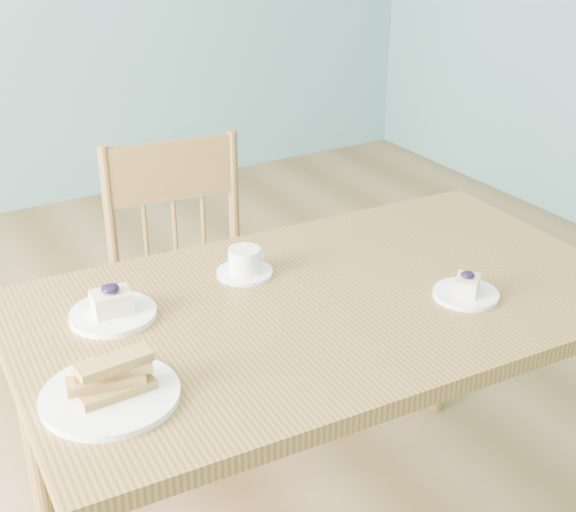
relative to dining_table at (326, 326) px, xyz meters
The scene contains 7 objects.
room 0.78m from the dining_table, 147.89° to the left, with size 5.01×5.01×2.71m.
dining_table is the anchor object (origin of this frame).
dining_chair 0.64m from the dining_table, 96.36° to the left, with size 0.46×0.44×0.90m.
cheesecake_plate_near 0.32m from the dining_table, 29.50° to the right, with size 0.14×0.14×0.06m.
cheesecake_plate_far 0.47m from the dining_table, 160.08° to the left, with size 0.18×0.18×0.08m.
coffee_cup 0.24m from the dining_table, 117.98° to the left, with size 0.13×0.13×0.07m.
biscotti_plate 0.56m from the dining_table, 167.61° to the right, with size 0.25×0.25×0.08m.
Camera 1 is at (-0.56, -1.47, 1.58)m, focal length 50.00 mm.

